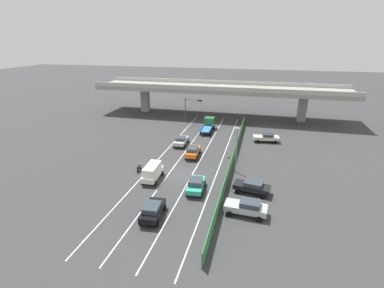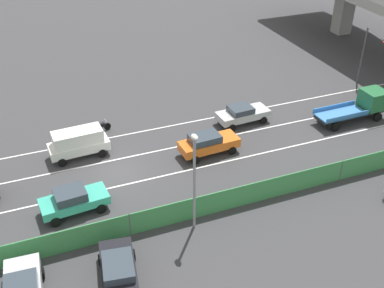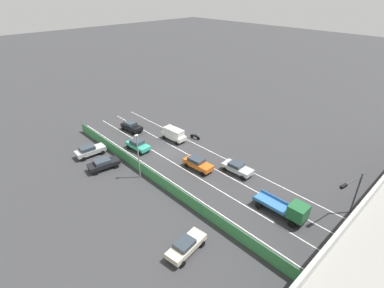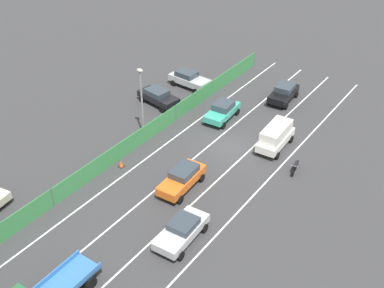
{
  "view_description": "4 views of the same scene",
  "coord_description": "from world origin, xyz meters",
  "px_view_note": "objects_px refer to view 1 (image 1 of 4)",
  "views": [
    {
      "loc": [
        10.35,
        -34.0,
        17.9
      ],
      "look_at": [
        0.12,
        6.48,
        2.34
      ],
      "focal_mm": 26.55,
      "sensor_mm": 36.0,
      "label": 1
    },
    {
      "loc": [
        27.78,
        -5.2,
        19.98
      ],
      "look_at": [
        0.31,
        5.65,
        1.28
      ],
      "focal_mm": 44.23,
      "sensor_mm": 36.0,
      "label": 2
    },
    {
      "loc": [
        25.42,
        32.4,
        23.75
      ],
      "look_at": [
        -2.24,
        3.36,
        1.75
      ],
      "focal_mm": 27.55,
      "sensor_mm": 36.0,
      "label": 3
    },
    {
      "loc": [
        -17.79,
        31.09,
        24.18
      ],
      "look_at": [
        1.17,
        4.23,
        2.15
      ],
      "focal_mm": 46.04,
      "sensor_mm": 36.0,
      "label": 4
    }
  ],
  "objects_px": {
    "motorcycle": "(139,168)",
    "car_sedan_silver": "(181,140)",
    "parked_sedan_dark": "(252,186)",
    "car_van_white": "(152,171)",
    "traffic_cone": "(229,156)",
    "car_taxi_orange": "(193,151)",
    "car_sedan_black": "(153,210)",
    "parked_wagon_silver": "(247,207)",
    "flatbed_truck_blue": "(209,124)",
    "street_lamp": "(237,145)",
    "car_taxi_teal": "(196,184)",
    "traffic_light": "(191,106)",
    "parked_sedan_cream": "(266,137)"
  },
  "relations": [
    {
      "from": "parked_wagon_silver",
      "to": "parked_sedan_dark",
      "type": "relative_size",
      "value": 1.0
    },
    {
      "from": "traffic_light",
      "to": "street_lamp",
      "type": "distance_m",
      "value": 25.87
    },
    {
      "from": "car_taxi_orange",
      "to": "parked_sedan_dark",
      "type": "height_order",
      "value": "car_taxi_orange"
    },
    {
      "from": "parked_sedan_dark",
      "to": "traffic_light",
      "type": "relative_size",
      "value": 0.83
    },
    {
      "from": "car_van_white",
      "to": "flatbed_truck_blue",
      "type": "relative_size",
      "value": 0.71
    },
    {
      "from": "traffic_cone",
      "to": "car_sedan_black",
      "type": "bearing_deg",
      "value": -107.96
    },
    {
      "from": "car_sedan_black",
      "to": "parked_wagon_silver",
      "type": "relative_size",
      "value": 0.94
    },
    {
      "from": "car_sedan_black",
      "to": "traffic_light",
      "type": "bearing_deg",
      "value": 97.93
    },
    {
      "from": "parked_sedan_dark",
      "to": "car_taxi_teal",
      "type": "bearing_deg",
      "value": -169.64
    },
    {
      "from": "car_sedan_silver",
      "to": "flatbed_truck_blue",
      "type": "bearing_deg",
      "value": 72.8
    },
    {
      "from": "traffic_light",
      "to": "street_lamp",
      "type": "xyz_separation_m",
      "value": [
        12.32,
        -22.75,
        0.1
      ]
    },
    {
      "from": "parked_wagon_silver",
      "to": "car_taxi_teal",
      "type": "bearing_deg",
      "value": 150.82
    },
    {
      "from": "car_taxi_orange",
      "to": "parked_wagon_silver",
      "type": "relative_size",
      "value": 1.01
    },
    {
      "from": "car_taxi_orange",
      "to": "motorcycle",
      "type": "relative_size",
      "value": 2.4
    },
    {
      "from": "car_taxi_orange",
      "to": "flatbed_truck_blue",
      "type": "distance_m",
      "value": 14.45
    },
    {
      "from": "traffic_cone",
      "to": "motorcycle",
      "type": "bearing_deg",
      "value": -147.38
    },
    {
      "from": "car_sedan_black",
      "to": "parked_wagon_silver",
      "type": "bearing_deg",
      "value": 17.35
    },
    {
      "from": "car_taxi_teal",
      "to": "car_sedan_black",
      "type": "bearing_deg",
      "value": -115.3
    },
    {
      "from": "car_taxi_orange",
      "to": "parked_wagon_silver",
      "type": "xyz_separation_m",
      "value": [
        9.53,
        -14.25,
        -0.0
      ]
    },
    {
      "from": "motorcycle",
      "to": "car_taxi_orange",
      "type": "bearing_deg",
      "value": 48.15
    },
    {
      "from": "street_lamp",
      "to": "car_taxi_teal",
      "type": "bearing_deg",
      "value": -122.29
    },
    {
      "from": "parked_sedan_dark",
      "to": "car_van_white",
      "type": "bearing_deg",
      "value": 178.96
    },
    {
      "from": "car_sedan_black",
      "to": "traffic_cone",
      "type": "height_order",
      "value": "car_sedan_black"
    },
    {
      "from": "car_sedan_silver",
      "to": "car_taxi_teal",
      "type": "bearing_deg",
      "value": -67.27
    },
    {
      "from": "flatbed_truck_blue",
      "to": "street_lamp",
      "type": "bearing_deg",
      "value": -67.88
    },
    {
      "from": "car_taxi_orange",
      "to": "car_sedan_silver",
      "type": "bearing_deg",
      "value": 125.98
    },
    {
      "from": "car_van_white",
      "to": "parked_sedan_cream",
      "type": "bearing_deg",
      "value": 52.36
    },
    {
      "from": "car_taxi_orange",
      "to": "street_lamp",
      "type": "relative_size",
      "value": 0.7
    },
    {
      "from": "street_lamp",
      "to": "car_sedan_black",
      "type": "bearing_deg",
      "value": -118.92
    },
    {
      "from": "car_sedan_black",
      "to": "parked_sedan_dark",
      "type": "distance_m",
      "value": 12.66
    },
    {
      "from": "parked_sedan_dark",
      "to": "parked_sedan_cream",
      "type": "height_order",
      "value": "parked_sedan_cream"
    },
    {
      "from": "car_van_white",
      "to": "traffic_light",
      "type": "distance_m",
      "value": 28.08
    },
    {
      "from": "street_lamp",
      "to": "car_sedan_silver",
      "type": "bearing_deg",
      "value": 140.88
    },
    {
      "from": "car_taxi_orange",
      "to": "car_sedan_silver",
      "type": "relative_size",
      "value": 1.02
    },
    {
      "from": "car_taxi_teal",
      "to": "parked_sedan_dark",
      "type": "height_order",
      "value": "car_taxi_teal"
    },
    {
      "from": "motorcycle",
      "to": "traffic_cone",
      "type": "height_order",
      "value": "motorcycle"
    },
    {
      "from": "motorcycle",
      "to": "car_sedan_silver",
      "type": "bearing_deg",
      "value": 75.72
    },
    {
      "from": "traffic_light",
      "to": "street_lamp",
      "type": "bearing_deg",
      "value": -61.56
    },
    {
      "from": "flatbed_truck_blue",
      "to": "traffic_light",
      "type": "bearing_deg",
      "value": 138.28
    },
    {
      "from": "car_van_white",
      "to": "traffic_cone",
      "type": "bearing_deg",
      "value": 47.44
    },
    {
      "from": "car_taxi_orange",
      "to": "traffic_light",
      "type": "bearing_deg",
      "value": 105.18
    },
    {
      "from": "car_van_white",
      "to": "flatbed_truck_blue",
      "type": "xyz_separation_m",
      "value": [
        3.03,
        23.59,
        0.04
      ]
    },
    {
      "from": "flatbed_truck_blue",
      "to": "car_sedan_silver",
      "type": "bearing_deg",
      "value": -107.2
    },
    {
      "from": "motorcycle",
      "to": "street_lamp",
      "type": "distance_m",
      "value": 14.29
    },
    {
      "from": "car_taxi_orange",
      "to": "motorcycle",
      "type": "height_order",
      "value": "car_taxi_orange"
    },
    {
      "from": "motorcycle",
      "to": "parked_sedan_dark",
      "type": "bearing_deg",
      "value": -8.46
    },
    {
      "from": "car_sedan_silver",
      "to": "flatbed_truck_blue",
      "type": "distance_m",
      "value": 10.34
    },
    {
      "from": "traffic_light",
      "to": "car_sedan_black",
      "type": "bearing_deg",
      "value": -82.07
    },
    {
      "from": "car_van_white",
      "to": "motorcycle",
      "type": "height_order",
      "value": "car_van_white"
    },
    {
      "from": "car_van_white",
      "to": "parked_sedan_cream",
      "type": "relative_size",
      "value": 0.95
    }
  ]
}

